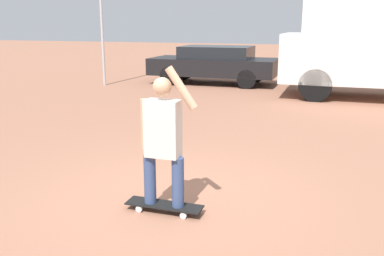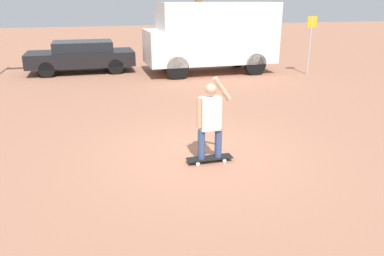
{
  "view_description": "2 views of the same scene",
  "coord_description": "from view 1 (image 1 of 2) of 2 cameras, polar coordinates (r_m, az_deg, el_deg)",
  "views": [
    {
      "loc": [
        1.79,
        -4.77,
        2.15
      ],
      "look_at": [
        0.21,
        -0.05,
        0.92
      ],
      "focal_mm": 40.0,
      "sensor_mm": 36.0,
      "label": 1
    },
    {
      "loc": [
        -2.15,
        -6.93,
        3.05
      ],
      "look_at": [
        -0.23,
        -0.1,
        0.6
      ],
      "focal_mm": 35.0,
      "sensor_mm": 36.0,
      "label": 2
    }
  ],
  "objects": [
    {
      "name": "ground_plane",
      "position": [
        5.53,
        -1.92,
        -8.98
      ],
      "size": [
        80.0,
        80.0,
        0.0
      ],
      "primitive_type": "plane",
      "color": "#A36B51"
    },
    {
      "name": "skateboard",
      "position": [
        5.07,
        -3.73,
        -10.27
      ],
      "size": [
        0.91,
        0.25,
        0.09
      ],
      "color": "black",
      "rests_on": "ground_plane"
    },
    {
      "name": "person_skateboarder",
      "position": [
        4.79,
        -3.9,
        -1.01
      ],
      "size": [
        0.67,
        0.22,
        1.61
      ],
      "color": "#384C7A",
      "rests_on": "skateboard"
    },
    {
      "name": "parked_car_black",
      "position": [
        15.51,
        2.99,
        8.59
      ],
      "size": [
        4.48,
        1.88,
        1.34
      ],
      "color": "black",
      "rests_on": "ground_plane"
    }
  ]
}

